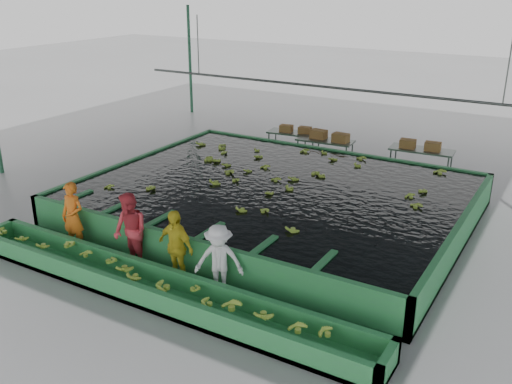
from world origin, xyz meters
The scene contains 21 objects.
ground centered at (0.00, 0.00, 0.00)m, with size 80.00×80.00×0.00m, color gray.
shed_roof centered at (0.00, 0.00, 5.00)m, with size 20.00×22.00×0.04m, color gray.
shed_posts centered at (0.00, 0.00, 2.50)m, with size 20.00×22.00×5.00m, color #275D3F, non-canonical shape.
flotation_tank centered at (0.00, 1.50, 0.45)m, with size 10.00×8.00×0.90m, color #2D8444, non-canonical shape.
tank_water centered at (0.00, 1.50, 0.85)m, with size 9.70×7.70×0.00m, color black.
sorting_trough centered at (0.00, -3.60, 0.25)m, with size 10.00×1.00×0.50m, color #2D8444, non-canonical shape.
cableway_rail centered at (0.00, 5.00, 3.00)m, with size 0.08×0.08×14.00m, color #59605B.
rail_hanger_left centered at (-5.00, 5.00, 4.00)m, with size 0.04×0.04×2.00m, color #59605B.
rail_hanger_right centered at (5.00, 5.00, 4.00)m, with size 0.04×0.04×2.00m, color #59605B.
worker_a centered at (-3.12, -2.80, 0.85)m, with size 0.62×0.41×1.69m, color orange.
worker_b centered at (-1.30, -2.80, 0.88)m, with size 0.86×0.67×1.77m, color #D73844.
worker_c centered at (-0.03, -2.80, 0.83)m, with size 0.97×0.40×1.66m, color yellow.
worker_d centered at (1.08, -2.80, 0.78)m, with size 1.01×0.58×1.57m, color white.
packing_table_left centered at (-2.16, 6.86, 0.43)m, with size 1.90×0.76×0.86m, color #59605B, non-canonical shape.
packing_table_mid centered at (-0.70, 6.41, 0.45)m, with size 1.97×0.79×0.89m, color #59605B, non-canonical shape.
packing_table_right centered at (2.54, 6.85, 0.46)m, with size 2.04×0.82×0.93m, color #59605B, non-canonical shape.
box_stack_left centered at (-2.07, 6.81, 0.87)m, with size 1.17×0.32×0.25m, color olive, non-canonical shape.
box_stack_mid centered at (-0.55, 6.42, 0.90)m, with size 1.39×0.39×0.30m, color olive, non-canonical shape.
box_stack_right centered at (2.48, 6.80, 0.93)m, with size 1.30×0.36×0.28m, color olive, non-canonical shape.
floating_bananas centered at (0.00, 2.30, 0.85)m, with size 9.35×6.38×0.13m, color #98BD3A, non-canonical shape.
trough_bananas centered at (0.00, -3.60, 0.40)m, with size 8.73×0.58×0.12m, color #98BD3A, non-canonical shape.
Camera 1 is at (7.01, -11.32, 6.20)m, focal length 40.00 mm.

